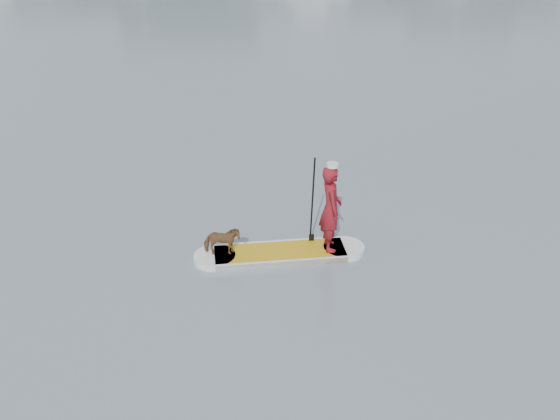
{
  "coord_description": "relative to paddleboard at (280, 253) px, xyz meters",
  "views": [
    {
      "loc": [
        1.85,
        -12.83,
        6.4
      ],
      "look_at": [
        1.49,
        -2.68,
        1.0
      ],
      "focal_mm": 40.0,
      "sensor_mm": 36.0,
      "label": 1
    }
  ],
  "objects": [
    {
      "name": "paddle",
      "position": [
        0.6,
        0.4,
        0.74
      ],
      "size": [
        0.1,
        0.3,
        2.0
      ],
      "rotation": [
        0.0,
        0.0,
        0.16
      ],
      "color": "black",
      "rests_on": "ground"
    },
    {
      "name": "paddleboard",
      "position": [
        0.0,
        0.0,
        0.0
      ],
      "size": [
        3.27,
        1.21,
        0.12
      ],
      "rotation": [
        0.0,
        0.0,
        0.16
      ],
      "color": "gold",
      "rests_on": "ground"
    },
    {
      "name": "dog",
      "position": [
        -1.08,
        -0.18,
        0.35
      ],
      "size": [
        0.72,
        0.4,
        0.58
      ],
      "primitive_type": "imported",
      "rotation": [
        0.0,
        0.0,
        1.71
      ],
      "color": "#51361C",
      "rests_on": "paddleboard"
    },
    {
      "name": "paddler",
      "position": [
        0.94,
        0.15,
        0.91
      ],
      "size": [
        0.5,
        0.68,
        1.7
      ],
      "primitive_type": "imported",
      "rotation": [
        0.0,
        0.0,
        1.73
      ],
      "color": "maroon",
      "rests_on": "paddleboard"
    },
    {
      "name": "white_cap",
      "position": [
        0.94,
        0.15,
        1.79
      ],
      "size": [
        0.22,
        0.22,
        0.07
      ],
      "primitive_type": "cylinder",
      "color": "silver",
      "rests_on": "paddler"
    },
    {
      "name": "ground",
      "position": [
        -1.49,
        2.68,
        -0.06
      ],
      "size": [
        140.0,
        140.0,
        0.0
      ],
      "primitive_type": "plane",
      "color": "slate",
      "rests_on": "ground"
    }
  ]
}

